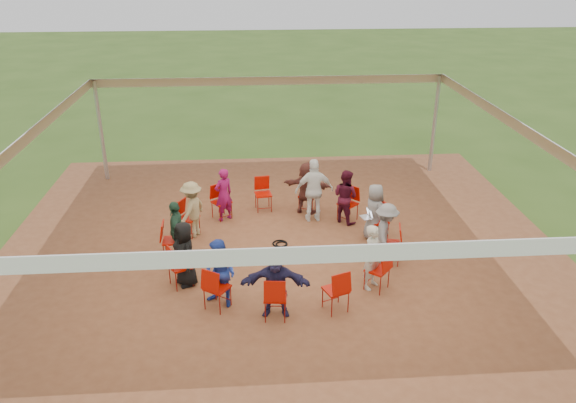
{
  "coord_description": "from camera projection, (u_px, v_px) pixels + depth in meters",
  "views": [
    {
      "loc": [
        -0.66,
        -11.22,
        6.35
      ],
      "look_at": [
        0.17,
        0.3,
        1.17
      ],
      "focal_mm": 35.0,
      "sensor_mm": 36.0,
      "label": 1
    }
  ],
  "objects": [
    {
      "name": "ground",
      "position": [
        281.0,
        254.0,
        12.85
      ],
      "size": [
        80.0,
        80.0,
        0.0
      ],
      "primitive_type": "plane",
      "color": "#325019",
      "rests_on": "ground"
    },
    {
      "name": "dirt_patch",
      "position": [
        281.0,
        254.0,
        12.85
      ],
      "size": [
        13.0,
        13.0,
        0.0
      ],
      "primitive_type": "plane",
      "color": "brown",
      "rests_on": "ground"
    },
    {
      "name": "tent",
      "position": [
        281.0,
        156.0,
        11.88
      ],
      "size": [
        10.33,
        10.33,
        3.0
      ],
      "color": "#B2B2B7",
      "rests_on": "ground"
    },
    {
      "name": "chair_0",
      "position": [
        378.0,
        221.0,
        13.39
      ],
      "size": [
        0.53,
        0.52,
        0.9
      ],
      "primitive_type": null,
      "rotation": [
        0.0,
        0.0,
        1.83
      ],
      "color": "#B30E01",
      "rests_on": "ground"
    },
    {
      "name": "chair_1",
      "position": [
        348.0,
        204.0,
        14.29
      ],
      "size": [
        0.61,
        0.61,
        0.9
      ],
      "primitive_type": null,
      "rotation": [
        0.0,
        0.0,
        2.31
      ],
      "color": "#B30E01",
      "rests_on": "ground"
    },
    {
      "name": "chair_2",
      "position": [
        307.0,
        195.0,
        14.81
      ],
      "size": [
        0.54,
        0.56,
        0.9
      ],
      "primitive_type": null,
      "rotation": [
        0.0,
        0.0,
        2.79
      ],
      "color": "#B30E01",
      "rests_on": "ground"
    },
    {
      "name": "chair_3",
      "position": [
        263.0,
        194.0,
        14.85
      ],
      "size": [
        0.48,
        0.49,
        0.9
      ],
      "primitive_type": null,
      "rotation": [
        0.0,
        0.0,
        -3.01
      ],
      "color": "#B30E01",
      "rests_on": "ground"
    },
    {
      "name": "chair_4",
      "position": [
        222.0,
        202.0,
        14.39
      ],
      "size": [
        0.6,
        0.6,
        0.9
      ],
      "primitive_type": null,
      "rotation": [
        0.0,
        0.0,
        -2.52
      ],
      "color": "#B30E01",
      "rests_on": "ground"
    },
    {
      "name": "chair_5",
      "position": [
        189.0,
        218.0,
        13.53
      ],
      "size": [
        0.58,
        0.57,
        0.9
      ],
      "primitive_type": null,
      "rotation": [
        0.0,
        0.0,
        -2.04
      ],
      "color": "#B30E01",
      "rests_on": "ground"
    },
    {
      "name": "chair_6",
      "position": [
        172.0,
        241.0,
        12.48
      ],
      "size": [
        0.45,
        0.43,
        0.9
      ],
      "primitive_type": null,
      "rotation": [
        0.0,
        0.0,
        -1.56
      ],
      "color": "#B30E01",
      "rests_on": "ground"
    },
    {
      "name": "chair_7",
      "position": [
        180.0,
        266.0,
        11.47
      ],
      "size": [
        0.59,
        0.58,
        0.9
      ],
      "primitive_type": null,
      "rotation": [
        0.0,
        0.0,
        -1.07
      ],
      "color": "#B30E01",
      "rests_on": "ground"
    },
    {
      "name": "chair_8",
      "position": [
        217.0,
        288.0,
        10.73
      ],
      "size": [
        0.59,
        0.6,
        0.9
      ],
      "primitive_type": null,
      "rotation": [
        0.0,
        0.0,
        -0.59
      ],
      "color": "#B30E01",
      "rests_on": "ground"
    },
    {
      "name": "chair_9",
      "position": [
        275.0,
        297.0,
        10.44
      ],
      "size": [
        0.46,
        0.48,
        0.9
      ],
      "primitive_type": null,
      "rotation": [
        0.0,
        0.0,
        -0.11
      ],
      "color": "#B30E01",
      "rests_on": "ground"
    },
    {
      "name": "chair_10",
      "position": [
        336.0,
        290.0,
        10.66
      ],
      "size": [
        0.55,
        0.56,
        0.9
      ],
      "primitive_type": null,
      "rotation": [
        0.0,
        0.0,
        0.38
      ],
      "color": "#B30E01",
      "rests_on": "ground"
    },
    {
      "name": "chair_11",
      "position": [
        377.0,
        270.0,
        11.34
      ],
      "size": [
        0.61,
        0.61,
        0.9
      ],
      "primitive_type": null,
      "rotation": [
        0.0,
        0.0,
        0.86
      ],
      "color": "#B30E01",
      "rests_on": "ground"
    },
    {
      "name": "chair_12",
      "position": [
        391.0,
        244.0,
        12.33
      ],
      "size": [
        0.52,
        0.51,
        0.9
      ],
      "primitive_type": null,
      "rotation": [
        0.0,
        0.0,
        1.34
      ],
      "color": "#B30E01",
      "rests_on": "ground"
    },
    {
      "name": "person_seated_0",
      "position": [
        374.0,
        212.0,
        13.25
      ],
      "size": [
        0.54,
        0.76,
        1.4
      ],
      "primitive_type": "imported",
      "rotation": [
        0.0,
        0.0,
        1.83
      ],
      "color": "slate",
      "rests_on": "ground"
    },
    {
      "name": "person_seated_1",
      "position": [
        345.0,
        196.0,
        14.1
      ],
      "size": [
        0.75,
        0.76,
        1.4
      ],
      "primitive_type": "imported",
      "rotation": [
        0.0,
        0.0,
        2.31
      ],
      "color": "#430E1E",
      "rests_on": "ground"
    },
    {
      "name": "person_seated_2",
      "position": [
        306.0,
        188.0,
        14.6
      ],
      "size": [
        1.38,
        0.9,
        1.4
      ],
      "primitive_type": "imported",
      "rotation": [
        0.0,
        0.0,
        2.79
      ],
      "color": "brown",
      "rests_on": "ground"
    },
    {
      "name": "person_seated_3",
      "position": [
        224.0,
        195.0,
        14.2
      ],
      "size": [
        0.61,
        0.57,
        1.4
      ],
      "primitive_type": "imported",
      "rotation": [
        0.0,
        0.0,
        -2.52
      ],
      "color": "#830E4A",
      "rests_on": "ground"
    },
    {
      "name": "person_seated_4",
      "position": [
        192.0,
        209.0,
        13.38
      ],
      "size": [
        0.81,
        1.01,
        1.4
      ],
      "primitive_type": "imported",
      "rotation": [
        0.0,
        0.0,
        -2.04
      ],
      "color": "#98875A",
      "rests_on": "ground"
    },
    {
      "name": "person_seated_5",
      "position": [
        177.0,
        230.0,
        12.38
      ],
      "size": [
        0.43,
        0.82,
        1.4
      ],
      "primitive_type": "imported",
      "rotation": [
        0.0,
        0.0,
        -1.56
      ],
      "color": "#244834",
      "rests_on": "ground"
    },
    {
      "name": "person_seated_6",
      "position": [
        185.0,
        254.0,
        11.42
      ],
      "size": [
        0.66,
        0.78,
        1.4
      ],
      "primitive_type": "imported",
      "rotation": [
        0.0,
        0.0,
        -1.07
      ],
      "color": "black",
      "rests_on": "ground"
    },
    {
      "name": "person_seated_7",
      "position": [
        220.0,
        274.0,
        10.73
      ],
      "size": [
        0.78,
        0.7,
        1.4
      ],
      "primitive_type": "imported",
      "rotation": [
        0.0,
        0.0,
        -0.59
      ],
      "color": "#233C9E",
      "rests_on": "ground"
    },
    {
      "name": "person_seated_8",
      "position": [
        276.0,
        282.0,
        10.45
      ],
      "size": [
        1.34,
        0.62,
        1.4
      ],
      "primitive_type": "imported",
      "rotation": [
        0.0,
        0.0,
        -0.11
      ],
      "color": "#221F46",
      "rests_on": "ground"
    },
    {
      "name": "person_seated_9",
      "position": [
        373.0,
        257.0,
        11.31
      ],
      "size": [
        0.59,
        0.6,
        1.4
      ],
      "primitive_type": "imported",
      "rotation": [
        0.0,
        0.0,
        0.86
      ],
      "color": "#BCB8A5",
      "rests_on": "ground"
    },
    {
      "name": "person_seated_10",
      "position": [
        386.0,
        234.0,
        12.24
      ],
      "size": [
        0.64,
        0.98,
        1.4
      ],
      "primitive_type": "imported",
      "rotation": [
        0.0,
        0.0,
        1.34
      ],
      "color": "slate",
      "rests_on": "ground"
    },
    {
      "name": "standing_person",
      "position": [
        314.0,
        190.0,
        14.12
      ],
      "size": [
        1.0,
        0.55,
        1.65
      ],
      "primitive_type": "imported",
      "rotation": [
        0.0,
        0.0,
        3.2
      ],
      "color": "white",
      "rests_on": "ground"
    },
    {
      "name": "cable_coil",
      "position": [
        281.0,
        244.0,
        13.24
      ],
      "size": [
        0.43,
        0.43,
        0.03
      ],
      "rotation": [
        0.0,
        0.0,
        -0.22
      ],
      "color": "black",
      "rests_on": "ground"
    },
    {
      "name": "laptop",
      "position": [
        368.0,
        215.0,
        13.22
      ],
      "size": [
        0.3,
        0.35,
        0.2
      ],
      "rotation": [
        0.0,
        0.0,
        1.83
      ],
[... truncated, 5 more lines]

